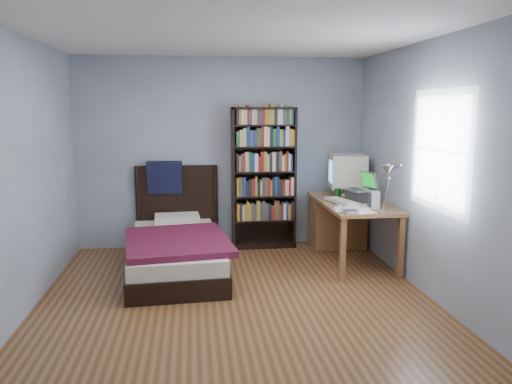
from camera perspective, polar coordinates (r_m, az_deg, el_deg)
room at (r=4.58m, az=-1.95°, el=2.19°), size 4.20×4.24×2.50m
desk at (r=6.59m, az=9.65°, el=-3.08°), size 0.75×1.55×0.73m
crt_monitor at (r=6.58m, az=10.34°, el=2.29°), size 0.52×0.48×0.53m
laptop at (r=6.10m, az=11.65°, el=-0.14°), size 0.36×0.34×0.37m
desk_lamp at (r=5.05m, az=14.74°, el=1.87°), size 0.22×0.48×0.57m
keyboard at (r=6.00m, az=9.82°, el=-1.07°), size 0.33×0.55×0.05m
speaker at (r=5.73m, az=13.34°, el=-0.88°), size 0.11×0.11×0.20m
soda_can at (r=6.27m, az=9.33°, el=-0.16°), size 0.07×0.07×0.13m
mouse at (r=6.38m, az=10.14°, el=-0.45°), size 0.07×0.11×0.04m
phone_silver at (r=5.80m, az=9.37°, el=-1.51°), size 0.07×0.10×0.02m
phone_grey at (r=5.64m, az=9.85°, el=-1.84°), size 0.06×0.09×0.02m
external_drive at (r=5.45m, az=10.74°, el=-2.21°), size 0.14×0.14×0.03m
bookshelf at (r=6.59m, az=0.87°, el=1.62°), size 0.83×0.30×1.85m
bed at (r=5.87m, az=-9.16°, el=-6.22°), size 1.24×2.13×1.16m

